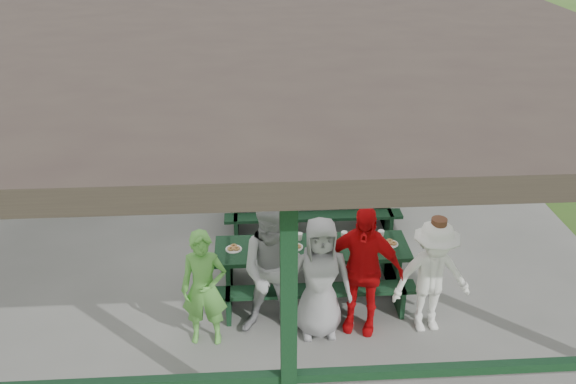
{
  "coord_description": "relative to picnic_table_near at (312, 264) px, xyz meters",
  "views": [
    {
      "loc": [
        -0.29,
        -8.27,
        5.25
      ],
      "look_at": [
        0.21,
        -0.3,
        1.25
      ],
      "focal_mm": 38.0,
      "sensor_mm": 36.0,
      "label": 1
    }
  ],
  "objects": [
    {
      "name": "pickup_truck",
      "position": [
        -0.34,
        8.6,
        0.12
      ],
      "size": [
        5.36,
        3.23,
        1.39
      ],
      "primitive_type": "imported",
      "rotation": [
        0.0,
        0.0,
        1.76
      ],
      "color": "silver",
      "rests_on": "ground"
    },
    {
      "name": "picnic_table_near",
      "position": [
        0.0,
        0.0,
        0.0
      ],
      "size": [
        2.65,
        1.39,
        0.75
      ],
      "color": "black",
      "rests_on": "concrete_slab"
    },
    {
      "name": "farm_trailer",
      "position": [
        -2.92,
        9.07,
        0.14
      ],
      "size": [
        4.2,
        2.39,
        1.45
      ],
      "rotation": [
        0.0,
        0.0,
        -0.23
      ],
      "color": "navy",
      "rests_on": "ground"
    },
    {
      "name": "concrete_slab",
      "position": [
        -0.49,
        1.2,
        -0.53
      ],
      "size": [
        10.0,
        8.0,
        0.1
      ],
      "primitive_type": "cube",
      "color": "slate",
      "rests_on": "ground"
    },
    {
      "name": "contestant_white_fedora",
      "position": [
        1.42,
        -0.87,
        0.31
      ],
      "size": [
        1.06,
        0.67,
        1.62
      ],
      "rotation": [
        0.0,
        0.0,
        0.09
      ],
      "color": "white",
      "rests_on": "concrete_slab"
    },
    {
      "name": "spectator_grey",
      "position": [
        0.9,
        2.85,
        0.3
      ],
      "size": [
        0.9,
        0.78,
        1.56
      ],
      "primitive_type": "imported",
      "rotation": [
        0.0,
        0.0,
        2.85
      ],
      "color": "gray",
      "rests_on": "concrete_slab"
    },
    {
      "name": "contestant_grey_left",
      "position": [
        -0.53,
        -0.82,
        0.46
      ],
      "size": [
        1.0,
        0.83,
        1.88
      ],
      "primitive_type": "imported",
      "rotation": [
        0.0,
        0.0,
        -0.13
      ],
      "color": "gray",
      "rests_on": "concrete_slab"
    },
    {
      "name": "contestant_grey_mid",
      "position": [
        0.01,
        -0.85,
        0.35
      ],
      "size": [
        0.82,
        0.54,
        1.64
      ],
      "primitive_type": "imported",
      "rotation": [
        0.0,
        0.0,
        0.02
      ],
      "color": "gray",
      "rests_on": "concrete_slab"
    },
    {
      "name": "picnic_table_far",
      "position": [
        0.17,
        2.0,
        0.01
      ],
      "size": [
        2.86,
        1.39,
        0.75
      ],
      "color": "black",
      "rests_on": "concrete_slab"
    },
    {
      "name": "table_setting",
      "position": [
        0.2,
        0.03,
        0.31
      ],
      "size": [
        2.37,
        0.45,
        0.1
      ],
      "color": "white",
      "rests_on": "picnic_table_near"
    },
    {
      "name": "spectator_lblue",
      "position": [
        -0.76,
        2.81,
        0.27
      ],
      "size": [
        1.45,
        0.8,
        1.49
      ],
      "primitive_type": "imported",
      "rotation": [
        0.0,
        0.0,
        3.42
      ],
      "color": "#8BAAD7",
      "rests_on": "concrete_slab"
    },
    {
      "name": "spectator_blue",
      "position": [
        -2.22,
        3.45,
        0.44
      ],
      "size": [
        0.77,
        0.62,
        1.83
      ],
      "primitive_type": "imported",
      "rotation": [
        0.0,
        0.0,
        2.84
      ],
      "color": "#4354AF",
      "rests_on": "concrete_slab"
    },
    {
      "name": "ground",
      "position": [
        -0.49,
        1.2,
        -0.58
      ],
      "size": [
        90.0,
        90.0,
        0.0
      ],
      "primitive_type": "plane",
      "color": "#2E531A",
      "rests_on": "ground"
    },
    {
      "name": "pavilion_structure",
      "position": [
        -0.49,
        1.2,
        2.59
      ],
      "size": [
        10.6,
        8.6,
        3.24
      ],
      "color": "black",
      "rests_on": "concrete_slab"
    },
    {
      "name": "contestant_green",
      "position": [
        -1.41,
        -0.93,
        0.3
      ],
      "size": [
        0.59,
        0.41,
        1.56
      ],
      "primitive_type": "imported",
      "rotation": [
        0.0,
        0.0,
        -0.06
      ],
      "color": "#5AA842",
      "rests_on": "concrete_slab"
    },
    {
      "name": "contestant_red",
      "position": [
        0.54,
        -0.78,
        0.41
      ],
      "size": [
        1.12,
        0.75,
        1.77
      ],
      "primitive_type": "imported",
      "rotation": [
        0.0,
        0.0,
        -0.34
      ],
      "color": "red",
      "rests_on": "concrete_slab"
    }
  ]
}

